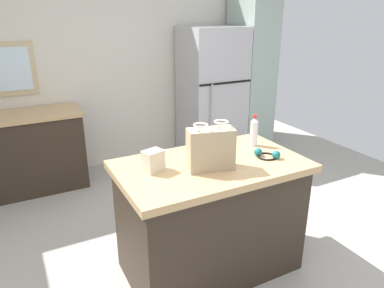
# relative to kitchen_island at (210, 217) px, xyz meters

# --- Properties ---
(ground) EXTENTS (6.46, 6.46, 0.00)m
(ground) POSITION_rel_kitchen_island_xyz_m (0.00, -0.16, -0.47)
(ground) COLOR #ADA89E
(back_wall) EXTENTS (5.38, 0.13, 2.60)m
(back_wall) POSITION_rel_kitchen_island_xyz_m (-0.02, 2.52, 0.84)
(back_wall) COLOR silver
(back_wall) RESTS_ON ground
(kitchen_island) EXTENTS (1.38, 0.82, 0.92)m
(kitchen_island) POSITION_rel_kitchen_island_xyz_m (0.00, 0.00, 0.00)
(kitchen_island) COLOR #33281E
(kitchen_island) RESTS_ON ground
(refrigerator) EXTENTS (0.78, 0.72, 1.78)m
(refrigerator) POSITION_rel_kitchen_island_xyz_m (1.25, 2.10, 0.42)
(refrigerator) COLOR #B7B7BC
(refrigerator) RESTS_ON ground
(tall_cabinet) EXTENTS (0.46, 0.65, 2.26)m
(tall_cabinet) POSITION_rel_kitchen_island_xyz_m (1.89, 2.10, 0.67)
(tall_cabinet) COLOR #9EB2A8
(tall_cabinet) RESTS_ON ground
(sink_counter) EXTENTS (1.64, 0.61, 1.09)m
(sink_counter) POSITION_rel_kitchen_island_xyz_m (-1.34, 2.16, -0.00)
(sink_counter) COLOR #33281E
(sink_counter) RESTS_ON ground
(shopping_bag) EXTENTS (0.35, 0.22, 0.34)m
(shopping_bag) POSITION_rel_kitchen_island_xyz_m (-0.06, -0.09, 0.61)
(shopping_bag) COLOR tan
(shopping_bag) RESTS_ON kitchen_island
(small_box) EXTENTS (0.16, 0.14, 0.15)m
(small_box) POSITION_rel_kitchen_island_xyz_m (-0.43, 0.07, 0.53)
(small_box) COLOR beige
(small_box) RESTS_ON kitchen_island
(bottle) EXTENTS (0.06, 0.06, 0.26)m
(bottle) POSITION_rel_kitchen_island_xyz_m (0.50, 0.15, 0.58)
(bottle) COLOR white
(bottle) RESTS_ON kitchen_island
(ear_defenders) EXTENTS (0.21, 0.21, 0.06)m
(ear_defenders) POSITION_rel_kitchen_island_xyz_m (0.43, -0.10, 0.48)
(ear_defenders) COLOR black
(ear_defenders) RESTS_ON kitchen_island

